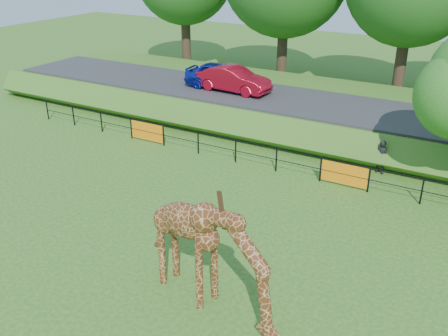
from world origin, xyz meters
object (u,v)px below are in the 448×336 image
at_px(giraffe, 210,255).
at_px(visitor, 381,157).
at_px(car_red, 234,79).
at_px(car_blue, 222,76).

relative_size(giraffe, visitor, 2.98).
bearing_deg(car_red, visitor, -108.49).
distance_m(car_red, visitor, 10.08).
bearing_deg(giraffe, car_red, 129.81).
xyz_separation_m(car_blue, car_red, (0.90, -0.27, -0.03)).
xyz_separation_m(giraffe, car_blue, (-8.31, 14.95, 0.55)).
height_order(giraffe, car_red, giraffe).
xyz_separation_m(car_red, visitor, (9.27, -3.72, -1.37)).
distance_m(car_blue, car_red, 0.93).
bearing_deg(car_red, car_blue, 76.84).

